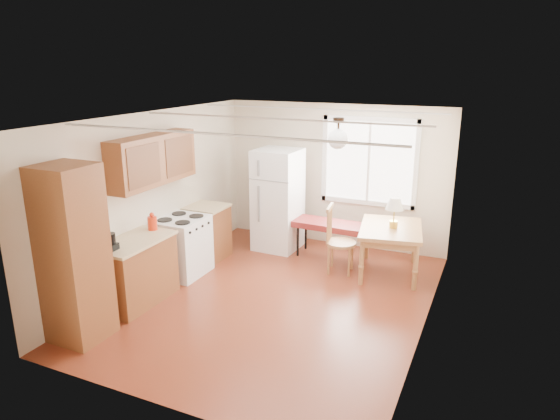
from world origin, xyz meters
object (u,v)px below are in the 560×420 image
Objects in this scene: bench at (333,226)px; chair at (335,235)px; dining_table at (391,233)px; refrigerator at (278,200)px.

chair reaches higher than bench.
chair is at bearing -170.95° from dining_table.
bench is at bearing -0.86° from refrigerator.
bench is (1.03, -0.04, -0.34)m from refrigerator.
chair is (-0.80, -0.28, -0.04)m from dining_table.
dining_table is at bearing 11.11° from chair.
refrigerator is 1.66× the size of chair.
refrigerator reaches higher than chair.
refrigerator reaches higher than dining_table.
dining_table is 0.85m from chair.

